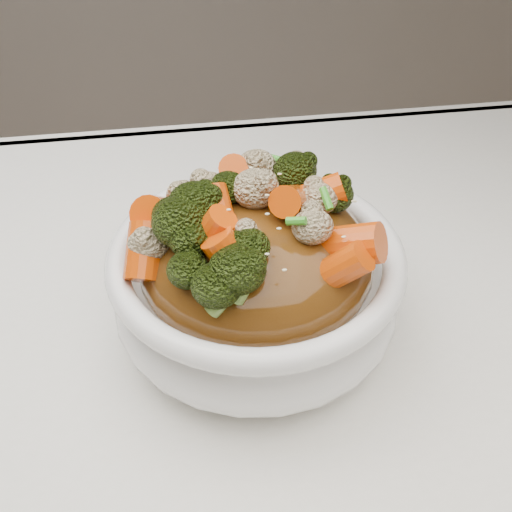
{
  "coord_description": "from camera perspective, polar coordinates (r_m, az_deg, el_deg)",
  "views": [
    {
      "loc": [
        0.0,
        -0.28,
        1.11
      ],
      "look_at": [
        0.05,
        0.06,
        0.83
      ],
      "focal_mm": 42.0,
      "sensor_mm": 36.0,
      "label": 1
    }
  ],
  "objects": [
    {
      "name": "sesame_seeds",
      "position": [
        0.4,
        0.0,
        6.59
      ],
      "size": [
        0.2,
        0.2,
        0.01
      ],
      "primitive_type": null,
      "rotation": [
        0.0,
        0.0,
        0.38
      ],
      "color": "beige",
      "rests_on": "sauce_base"
    },
    {
      "name": "cauliflower",
      "position": [
        0.41,
        0.0,
        6.12
      ],
      "size": [
        0.23,
        0.23,
        0.04
      ],
      "primitive_type": null,
      "rotation": [
        0.0,
        0.0,
        0.38
      ],
      "color": "#C5B186",
      "rests_on": "sauce_base"
    },
    {
      "name": "sauce_base",
      "position": [
        0.44,
        0.0,
        -0.3
      ],
      "size": [
        0.23,
        0.23,
        0.1
      ],
      "primitive_type": "ellipsoid",
      "rotation": [
        0.0,
        0.0,
        0.38
      ],
      "color": "#502D0D",
      "rests_on": "bowl"
    },
    {
      "name": "bowl",
      "position": [
        0.46,
        0.0,
        -3.1
      ],
      "size": [
        0.28,
        0.28,
        0.09
      ],
      "primitive_type": null,
      "rotation": [
        0.0,
        0.0,
        0.38
      ],
      "color": "white",
      "rests_on": "tablecloth"
    },
    {
      "name": "broccoli",
      "position": [
        0.4,
        0.0,
        6.36
      ],
      "size": [
        0.23,
        0.23,
        0.04
      ],
      "primitive_type": null,
      "rotation": [
        0.0,
        0.0,
        0.38
      ],
      "color": "black",
      "rests_on": "sauce_base"
    },
    {
      "name": "carrots",
      "position": [
        0.4,
        0.0,
        6.48
      ],
      "size": [
        0.23,
        0.23,
        0.05
      ],
      "primitive_type": null,
      "rotation": [
        0.0,
        0.0,
        0.38
      ],
      "color": "#D24706",
      "rests_on": "sauce_base"
    },
    {
      "name": "scallions",
      "position": [
        0.4,
        0.0,
        6.59
      ],
      "size": [
        0.17,
        0.17,
        0.02
      ],
      "primitive_type": null,
      "rotation": [
        0.0,
        0.0,
        0.38
      ],
      "color": "green",
      "rests_on": "sauce_base"
    },
    {
      "name": "tablecloth",
      "position": [
        0.47,
        -5.45,
        -14.01
      ],
      "size": [
        1.2,
        0.8,
        0.04
      ],
      "primitive_type": "cube",
      "color": "white",
      "rests_on": "dining_table"
    }
  ]
}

